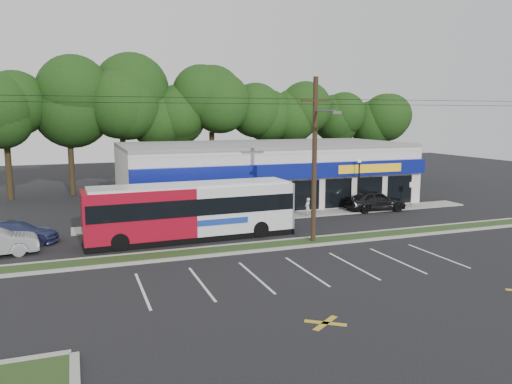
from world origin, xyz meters
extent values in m
plane|color=black|center=(0.00, 0.00, 0.00)|extent=(120.00, 120.00, 0.00)
cube|color=#243A17|center=(0.00, 1.00, 0.06)|extent=(40.00, 1.60, 0.12)
cube|color=#9E9E93|center=(0.00, 0.15, 0.07)|extent=(40.00, 0.25, 0.14)
cube|color=#9E9E93|center=(0.00, 1.85, 0.07)|extent=(40.00, 0.25, 0.14)
cube|color=#9E9E93|center=(5.00, 9.00, 0.05)|extent=(32.00, 2.20, 0.10)
cube|color=silver|center=(5.50, 16.00, 2.50)|extent=(25.00, 12.00, 5.00)
cube|color=navy|center=(5.50, 9.75, 3.40)|extent=(25.00, 0.50, 1.20)
cube|color=black|center=(5.50, 9.94, 1.40)|extent=(24.00, 0.12, 2.40)
cube|color=gold|center=(12.50, 9.48, 3.40)|extent=(6.00, 0.06, 0.70)
cube|color=gray|center=(5.50, 16.00, 5.15)|extent=(25.00, 12.00, 0.30)
cylinder|color=black|center=(3.00, 1.00, 5.00)|extent=(0.30, 0.30, 10.00)
cube|color=black|center=(3.00, 1.00, 8.60)|extent=(1.80, 0.12, 0.12)
cylinder|color=#59595E|center=(3.00, -0.20, 8.00)|extent=(0.10, 2.40, 0.10)
cube|color=#59595E|center=(3.00, -1.50, 7.90)|extent=(0.50, 0.25, 0.15)
cylinder|color=black|center=(0.00, 1.00, 8.70)|extent=(50.00, 0.02, 0.02)
cylinder|color=black|center=(0.00, 1.00, 8.40)|extent=(50.00, 0.02, 0.02)
cylinder|color=black|center=(11.00, 8.80, 2.00)|extent=(0.12, 0.12, 4.00)
sphere|color=silver|center=(11.00, 8.80, 4.10)|extent=(0.30, 0.30, 0.30)
cylinder|color=#59595E|center=(16.00, 8.60, 1.10)|extent=(0.06, 0.06, 2.20)
cube|color=white|center=(16.00, 8.55, 2.00)|extent=(0.45, 0.04, 0.45)
cylinder|color=black|center=(-16.00, 26.00, 2.86)|extent=(0.56, 0.56, 5.72)
sphere|color=black|center=(-16.00, 26.00, 8.45)|extent=(6.76, 6.76, 6.76)
cylinder|color=black|center=(-11.00, 26.00, 2.86)|extent=(0.56, 0.56, 5.72)
sphere|color=black|center=(-11.00, 26.00, 8.45)|extent=(6.76, 6.76, 6.76)
cylinder|color=black|center=(-6.00, 26.00, 2.86)|extent=(0.56, 0.56, 5.72)
sphere|color=black|center=(-6.00, 26.00, 8.45)|extent=(6.76, 6.76, 6.76)
cylinder|color=black|center=(-1.00, 26.00, 2.86)|extent=(0.56, 0.56, 5.72)
sphere|color=black|center=(-1.00, 26.00, 8.45)|extent=(6.76, 6.76, 6.76)
cylinder|color=black|center=(4.00, 26.00, 2.86)|extent=(0.56, 0.56, 5.72)
sphere|color=black|center=(4.00, 26.00, 8.45)|extent=(6.76, 6.76, 6.76)
cylinder|color=black|center=(9.00, 26.00, 2.86)|extent=(0.56, 0.56, 5.72)
sphere|color=black|center=(9.00, 26.00, 8.45)|extent=(6.76, 6.76, 6.76)
cylinder|color=black|center=(14.00, 26.00, 2.86)|extent=(0.56, 0.56, 5.72)
sphere|color=black|center=(14.00, 26.00, 8.45)|extent=(6.76, 6.76, 6.76)
cylinder|color=black|center=(19.00, 26.00, 2.86)|extent=(0.56, 0.56, 5.72)
sphere|color=black|center=(19.00, 26.00, 8.45)|extent=(6.76, 6.76, 6.76)
cylinder|color=black|center=(24.00, 26.00, 2.86)|extent=(0.56, 0.56, 5.72)
sphere|color=black|center=(24.00, 26.00, 8.45)|extent=(6.76, 6.76, 6.76)
cube|color=maroon|center=(-7.05, 4.39, 1.88)|extent=(6.63, 2.94, 3.00)
cube|color=white|center=(-0.51, 4.61, 1.88)|extent=(6.63, 2.94, 3.00)
cube|color=black|center=(-3.78, 4.50, 0.21)|extent=(13.18, 3.10, 0.38)
cube|color=black|center=(-3.78, 4.50, 2.24)|extent=(12.92, 3.21, 1.04)
cube|color=black|center=(2.79, 4.71, 2.07)|extent=(0.14, 2.32, 1.53)
cube|color=#193899|center=(-2.10, 3.17, 1.26)|extent=(3.27, 0.14, 0.38)
cube|color=white|center=(-3.78, 4.50, 3.43)|extent=(12.51, 2.86, 0.20)
cylinder|color=black|center=(-8.32, 3.11, 0.52)|extent=(1.06, 0.34, 1.05)
cylinder|color=black|center=(-8.40, 5.59, 0.52)|extent=(1.06, 0.34, 1.05)
cylinder|color=black|center=(0.45, 3.39, 0.52)|extent=(1.06, 0.34, 1.05)
cylinder|color=black|center=(0.37, 5.88, 0.52)|extent=(1.06, 0.34, 1.05)
imported|color=black|center=(12.41, 8.50, 0.85)|extent=(5.10, 2.36, 1.69)
imported|color=navy|center=(-14.02, 7.00, 0.70)|extent=(5.13, 3.00, 1.39)
imported|color=silver|center=(6.00, 7.91, 0.77)|extent=(0.67, 0.62, 1.54)
imported|color=silver|center=(2.00, 6.41, 0.77)|extent=(0.86, 0.73, 1.53)
camera|label=1|loc=(-10.61, -25.81, 7.75)|focal=35.00mm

